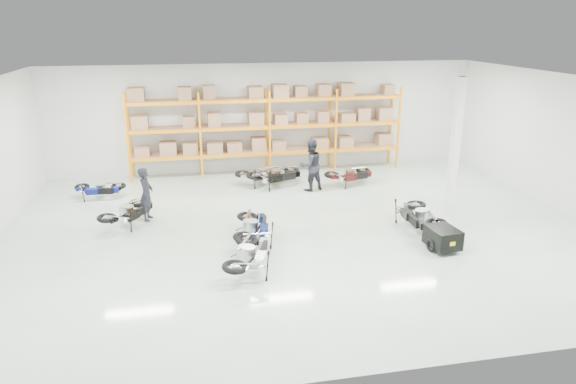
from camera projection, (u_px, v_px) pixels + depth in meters
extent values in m
plane|color=silver|center=(301.00, 229.00, 15.91)|extent=(18.00, 18.00, 0.00)
plane|color=white|center=(303.00, 82.00, 14.48)|extent=(18.00, 18.00, 0.00)
plane|color=silver|center=(266.00, 118.00, 21.71)|extent=(18.00, 0.00, 18.00)
plane|color=silver|center=(392.00, 262.00, 8.68)|extent=(18.00, 0.00, 18.00)
plane|color=silver|center=(569.00, 145.00, 16.84)|extent=(0.00, 14.00, 14.00)
cube|color=orange|center=(128.00, 140.00, 19.92)|extent=(0.08, 0.08, 3.50)
cube|color=orange|center=(130.00, 135.00, 20.75)|extent=(0.08, 0.08, 3.50)
cube|color=orange|center=(200.00, 137.00, 20.43)|extent=(0.08, 0.08, 3.50)
cube|color=orange|center=(200.00, 132.00, 21.27)|extent=(0.08, 0.08, 3.50)
cube|color=orange|center=(270.00, 134.00, 20.94)|extent=(0.08, 0.08, 3.50)
cube|color=orange|center=(266.00, 130.00, 21.78)|extent=(0.08, 0.08, 3.50)
cube|color=orange|center=(336.00, 131.00, 21.45)|extent=(0.08, 0.08, 3.50)
cube|color=orange|center=(330.00, 127.00, 22.29)|extent=(0.08, 0.08, 3.50)
cube|color=orange|center=(399.00, 129.00, 21.96)|extent=(0.08, 0.08, 3.50)
cube|color=orange|center=(391.00, 125.00, 22.80)|extent=(0.08, 0.08, 3.50)
cube|color=orange|center=(166.00, 159.00, 20.44)|extent=(2.70, 0.08, 0.12)
cube|color=orange|center=(167.00, 154.00, 21.28)|extent=(2.70, 0.08, 0.12)
cube|color=#A07452|center=(166.00, 155.00, 20.84)|extent=(2.68, 0.88, 0.02)
cube|color=#A07452|center=(166.00, 149.00, 20.76)|extent=(2.40, 0.70, 0.44)
cube|color=orange|center=(236.00, 156.00, 20.95)|extent=(2.70, 0.08, 0.12)
cube|color=orange|center=(234.00, 151.00, 21.79)|extent=(2.70, 0.08, 0.12)
cube|color=#A07452|center=(235.00, 151.00, 21.35)|extent=(2.68, 0.88, 0.02)
cube|color=#A07452|center=(235.00, 146.00, 21.28)|extent=(2.40, 0.70, 0.44)
cube|color=orange|center=(303.00, 153.00, 21.46)|extent=(2.70, 0.08, 0.12)
cube|color=orange|center=(298.00, 148.00, 22.30)|extent=(2.70, 0.08, 0.12)
cube|color=#A07452|center=(301.00, 148.00, 21.86)|extent=(2.68, 0.88, 0.02)
cube|color=#A07452|center=(301.00, 143.00, 21.79)|extent=(2.40, 0.70, 0.44)
cube|color=orange|center=(367.00, 150.00, 21.98)|extent=(2.70, 0.08, 0.12)
cube|color=orange|center=(360.00, 145.00, 22.81)|extent=(2.70, 0.08, 0.12)
cube|color=#A07452|center=(363.00, 146.00, 22.37)|extent=(2.68, 0.88, 0.02)
cube|color=#A07452|center=(364.00, 140.00, 22.30)|extent=(2.40, 0.70, 0.44)
cube|color=orange|center=(164.00, 132.00, 20.09)|extent=(2.70, 0.08, 0.12)
cube|color=orange|center=(165.00, 128.00, 20.93)|extent=(2.70, 0.08, 0.12)
cube|color=#A07452|center=(164.00, 128.00, 20.49)|extent=(2.68, 0.88, 0.02)
cube|color=#A07452|center=(164.00, 122.00, 20.42)|extent=(2.40, 0.70, 0.44)
cube|color=orange|center=(235.00, 129.00, 20.60)|extent=(2.70, 0.08, 0.12)
cube|color=orange|center=(233.00, 125.00, 21.44)|extent=(2.70, 0.08, 0.12)
cube|color=#A07452|center=(234.00, 125.00, 21.00)|extent=(2.68, 0.88, 0.02)
cube|color=#A07452|center=(234.00, 120.00, 20.93)|extent=(2.40, 0.70, 0.44)
cube|color=orange|center=(303.00, 127.00, 21.12)|extent=(2.70, 0.08, 0.12)
cube|color=orange|center=(299.00, 123.00, 21.95)|extent=(2.70, 0.08, 0.12)
cube|color=#A07452|center=(301.00, 123.00, 21.51)|extent=(2.68, 0.88, 0.02)
cube|color=#A07452|center=(301.00, 117.00, 21.44)|extent=(2.40, 0.70, 0.44)
cube|color=orange|center=(368.00, 124.00, 21.63)|extent=(2.70, 0.08, 0.12)
cube|color=orange|center=(361.00, 120.00, 22.47)|extent=(2.70, 0.08, 0.12)
cube|color=#A07452|center=(365.00, 121.00, 22.02)|extent=(2.68, 0.88, 0.02)
cube|color=#A07452|center=(365.00, 115.00, 21.95)|extent=(2.40, 0.70, 0.44)
cube|color=orange|center=(162.00, 104.00, 19.74)|extent=(2.70, 0.08, 0.12)
cube|color=orange|center=(163.00, 100.00, 20.58)|extent=(2.70, 0.08, 0.12)
cube|color=#A07452|center=(162.00, 100.00, 20.14)|extent=(2.68, 0.88, 0.02)
cube|color=#A07452|center=(162.00, 94.00, 20.07)|extent=(2.40, 0.70, 0.44)
cube|color=orange|center=(234.00, 102.00, 20.26)|extent=(2.70, 0.08, 0.12)
cube|color=orange|center=(232.00, 99.00, 21.09)|extent=(2.70, 0.08, 0.12)
cube|color=#A07452|center=(233.00, 98.00, 20.65)|extent=(2.68, 0.88, 0.02)
cube|color=#A07452|center=(233.00, 93.00, 20.58)|extent=(2.40, 0.70, 0.44)
cube|color=orange|center=(304.00, 100.00, 20.77)|extent=(2.70, 0.08, 0.12)
cube|color=orange|center=(299.00, 97.00, 21.61)|extent=(2.70, 0.08, 0.12)
cube|color=#A07452|center=(301.00, 97.00, 21.16)|extent=(2.68, 0.88, 0.02)
cube|color=#A07452|center=(301.00, 91.00, 21.09)|extent=(2.40, 0.70, 0.44)
cube|color=orange|center=(369.00, 98.00, 21.28)|extent=(2.70, 0.08, 0.12)
cube|color=orange|center=(362.00, 95.00, 22.12)|extent=(2.70, 0.08, 0.12)
cube|color=#A07452|center=(366.00, 95.00, 21.68)|extent=(2.68, 0.88, 0.02)
cube|color=#A07452|center=(366.00, 89.00, 21.60)|extent=(2.40, 0.70, 0.44)
cube|color=white|center=(455.00, 147.00, 16.61)|extent=(0.25, 0.25, 4.50)
cube|color=black|center=(443.00, 237.00, 14.31)|extent=(0.83, 1.01, 0.54)
cube|color=yellow|center=(451.00, 244.00, 13.87)|extent=(0.16, 0.04, 0.11)
torus|color=black|center=(430.00, 245.00, 14.31)|extent=(0.08, 0.37, 0.37)
torus|color=black|center=(454.00, 243.00, 14.44)|extent=(0.08, 0.37, 0.37)
cylinder|color=black|center=(432.00, 227.00, 14.89)|extent=(0.14, 0.88, 0.04)
imported|color=black|center=(146.00, 194.00, 16.39)|extent=(0.52, 0.70, 1.74)
imported|color=#21222A|center=(311.00, 165.00, 19.28)|extent=(1.14, 1.01, 1.96)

